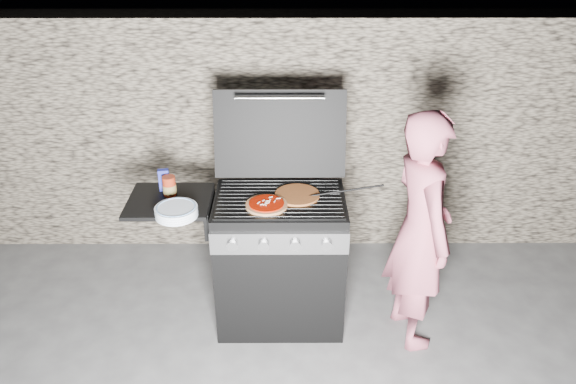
{
  "coord_description": "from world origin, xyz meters",
  "views": [
    {
      "loc": [
        0.04,
        -2.97,
        2.55
      ],
      "look_at": [
        0.05,
        0.0,
        0.95
      ],
      "focal_mm": 35.0,
      "sensor_mm": 36.0,
      "label": 1
    }
  ],
  "objects_px": {
    "pizza_topped": "(266,204)",
    "person": "(420,232)",
    "sauce_jar": "(169,186)",
    "gas_grill": "(241,260)"
  },
  "relations": [
    {
      "from": "gas_grill",
      "to": "pizza_topped",
      "type": "distance_m",
      "value": 0.51
    },
    {
      "from": "person",
      "to": "gas_grill",
      "type": "bearing_deg",
      "value": 69.61
    },
    {
      "from": "gas_grill",
      "to": "sauce_jar",
      "type": "distance_m",
      "value": 0.66
    },
    {
      "from": "gas_grill",
      "to": "sauce_jar",
      "type": "xyz_separation_m",
      "value": [
        -0.42,
        0.06,
        0.51
      ]
    },
    {
      "from": "pizza_topped",
      "to": "person",
      "type": "distance_m",
      "value": 0.93
    },
    {
      "from": "gas_grill",
      "to": "person",
      "type": "distance_m",
      "value": 1.14
    },
    {
      "from": "sauce_jar",
      "to": "person",
      "type": "distance_m",
      "value": 1.53
    },
    {
      "from": "pizza_topped",
      "to": "sauce_jar",
      "type": "distance_m",
      "value": 0.62
    },
    {
      "from": "gas_grill",
      "to": "person",
      "type": "height_order",
      "value": "person"
    },
    {
      "from": "sauce_jar",
      "to": "person",
      "type": "xyz_separation_m",
      "value": [
        1.51,
        -0.21,
        -0.2
      ]
    }
  ]
}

